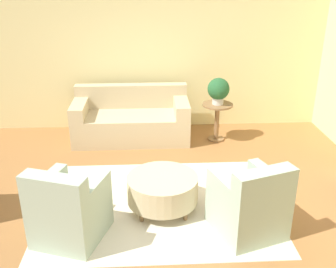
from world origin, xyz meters
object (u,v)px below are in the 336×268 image
Objects in this scene: armchair_right at (250,205)px; side_table at (217,116)px; potted_plant_on_side_table at (218,90)px; couch at (131,120)px; armchair_left at (68,211)px; ottoman_table at (162,189)px.

armchair_right is 1.38× the size of side_table.
potted_plant_on_side_table reaches higher than armchair_right.
couch is 2.99× the size of side_table.
armchair_right is (2.00, 0.00, 0.00)m from armchair_left.
armchair_right reaches higher than side_table.
side_table is (1.48, -0.16, 0.11)m from couch.
ottoman_table is at bearing 150.78° from armchair_right.
side_table is (0.08, 2.64, 0.09)m from armchair_right.
armchair_left reaches higher than side_table.
armchair_left is at bearing -128.16° from potted_plant_on_side_table.
couch is at bearing 173.91° from potted_plant_on_side_table.
potted_plant_on_side_table reaches higher than armchair_left.
potted_plant_on_side_table is at bearing 63.98° from ottoman_table.
armchair_left is 2.01× the size of potted_plant_on_side_table.
potted_plant_on_side_table is at bearing 88.28° from armchair_right.
side_table is (1.03, 2.11, 0.16)m from ottoman_table.
side_table is (2.08, 2.64, 0.09)m from armchair_left.
potted_plant_on_side_table is (2.08, 2.64, 0.55)m from armchair_left.
couch is at bearing 116.62° from armchair_right.
couch is 1.50m from side_table.
armchair_left is 1.38× the size of side_table.
ottoman_table is at bearing -78.72° from couch.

